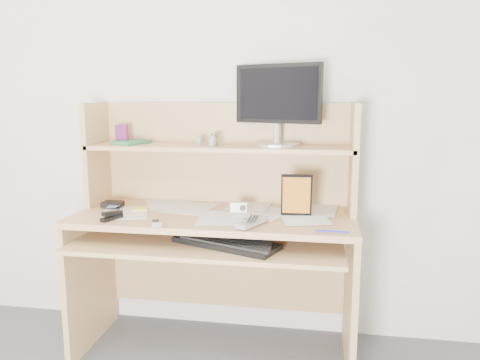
% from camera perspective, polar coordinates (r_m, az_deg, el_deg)
% --- Properties ---
extents(back_wall, '(3.60, 0.04, 2.50)m').
position_cam_1_polar(back_wall, '(2.60, -1.75, 8.31)').
color(back_wall, white).
rests_on(back_wall, floor).
extents(desk, '(1.40, 0.70, 1.30)m').
position_cam_1_polar(desk, '(2.45, -2.76, -4.95)').
color(desk, tan).
rests_on(desk, floor).
extents(paper_clutter, '(1.32, 0.54, 0.01)m').
position_cam_1_polar(paper_clutter, '(2.36, -3.19, -4.06)').
color(paper_clutter, white).
rests_on(paper_clutter, desk).
extents(keyboard, '(0.53, 0.35, 0.03)m').
position_cam_1_polar(keyboard, '(2.18, -1.73, -7.57)').
color(keyboard, black).
rests_on(keyboard, desk).
extents(tv_remote, '(0.14, 0.21, 0.02)m').
position_cam_1_polar(tv_remote, '(2.14, 1.53, -5.16)').
color(tv_remote, gray).
rests_on(tv_remote, paper_clutter).
extents(flip_phone, '(0.08, 0.10, 0.02)m').
position_cam_1_polar(flip_phone, '(2.17, -10.15, -5.04)').
color(flip_phone, '#AAABAD').
rests_on(flip_phone, paper_clutter).
extents(stapler, '(0.08, 0.12, 0.04)m').
position_cam_1_polar(stapler, '(2.31, -15.39, -4.13)').
color(stapler, black).
rests_on(stapler, paper_clutter).
extents(wallet, '(0.10, 0.08, 0.03)m').
position_cam_1_polar(wallet, '(2.58, -15.27, -2.85)').
color(wallet, black).
rests_on(wallet, paper_clutter).
extents(sticky_note_pad, '(0.10, 0.10, 0.01)m').
position_cam_1_polar(sticky_note_pad, '(2.49, -12.18, -3.46)').
color(sticky_note_pad, gold).
rests_on(sticky_note_pad, desk).
extents(digital_camera, '(0.09, 0.04, 0.05)m').
position_cam_1_polar(digital_camera, '(2.36, -0.15, -3.33)').
color(digital_camera, silver).
rests_on(digital_camera, paper_clutter).
extents(game_case, '(0.15, 0.03, 0.21)m').
position_cam_1_polar(game_case, '(2.28, 6.90, -1.83)').
color(game_case, black).
rests_on(game_case, paper_clutter).
extents(blue_pen, '(0.15, 0.01, 0.01)m').
position_cam_1_polar(blue_pen, '(2.05, 11.19, -6.15)').
color(blue_pen, '#1A26C3').
rests_on(blue_pen, paper_clutter).
extents(card_box, '(0.08, 0.04, 0.10)m').
position_cam_1_polar(card_box, '(2.63, -14.20, 5.46)').
color(card_box, maroon).
rests_on(card_box, desk).
extents(shelf_book, '(0.19, 0.22, 0.02)m').
position_cam_1_polar(shelf_book, '(2.58, -13.11, 4.50)').
color(shelf_book, '#337F40').
rests_on(shelf_book, desk).
extents(chip_stack_a, '(0.04, 0.04, 0.06)m').
position_cam_1_polar(chip_stack_a, '(2.41, -3.41, 4.80)').
color(chip_stack_a, black).
rests_on(chip_stack_a, desk).
extents(chip_stack_b, '(0.04, 0.04, 0.06)m').
position_cam_1_polar(chip_stack_b, '(2.48, -3.23, 4.99)').
color(chip_stack_b, white).
rests_on(chip_stack_b, desk).
extents(chip_stack_c, '(0.04, 0.04, 0.05)m').
position_cam_1_polar(chip_stack_c, '(2.47, -5.01, 4.80)').
color(chip_stack_c, black).
rests_on(chip_stack_c, desk).
extents(chip_stack_d, '(0.04, 0.04, 0.06)m').
position_cam_1_polar(chip_stack_d, '(2.47, -3.15, 5.01)').
color(chip_stack_d, white).
rests_on(chip_stack_d, desk).
extents(monitor, '(0.46, 0.26, 0.42)m').
position_cam_1_polar(monitor, '(2.43, 4.60, 9.41)').
color(monitor, silver).
rests_on(monitor, desk).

